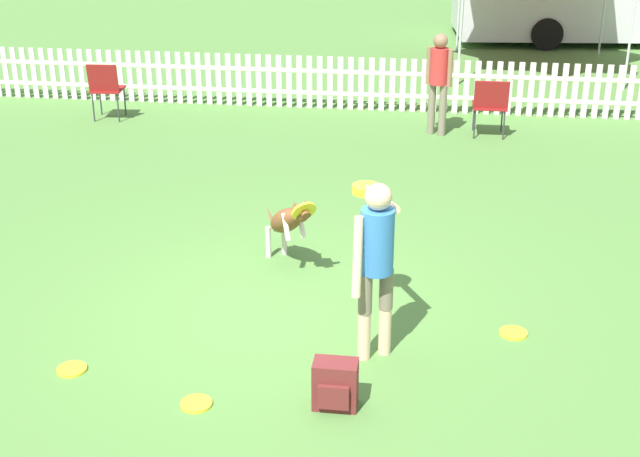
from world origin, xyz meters
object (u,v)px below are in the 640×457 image
object	(u,v)px
leaping_dog	(288,220)
folding_chair_center	(106,86)
handler_person	(375,249)
spectator_standing	(439,75)
frisbee_near_handler	(196,404)
frisbee_near_dog	(72,369)
folding_chair_blue_left	(490,102)
frisbee_midfield	(513,333)
backpack_on_grass	(335,385)

from	to	relation	value
leaping_dog	folding_chair_center	size ratio (longest dim) A/B	1.10
handler_person	leaping_dog	bearing A→B (deg)	90.38
handler_person	spectator_standing	bearing A→B (deg)	53.77
handler_person	leaping_dog	world-z (taller)	handler_person
frisbee_near_handler	spectator_standing	distance (m)	7.73
handler_person	frisbee_near_dog	bearing A→B (deg)	161.88
spectator_standing	folding_chair_blue_left	bearing A→B (deg)	-158.38
folding_chair_blue_left	frisbee_near_dog	bearing A→B (deg)	61.81
spectator_standing	frisbee_near_handler	bearing A→B (deg)	99.69
folding_chair_center	spectator_standing	world-z (taller)	spectator_standing
frisbee_near_handler	spectator_standing	world-z (taller)	spectator_standing
frisbee_midfield	folding_chair_center	bearing A→B (deg)	134.68
folding_chair_blue_left	spectator_standing	size ratio (longest dim) A/B	0.58
frisbee_near_handler	folding_chair_center	size ratio (longest dim) A/B	0.27
folding_chair_center	frisbee_near_handler	bearing A→B (deg)	110.50
frisbee_near_dog	folding_chair_blue_left	distance (m)	8.04
leaping_dog	frisbee_near_handler	xyz separation A→B (m)	(-0.31, -2.55, -0.53)
folding_chair_center	backpack_on_grass	bearing A→B (deg)	117.37
spectator_standing	leaping_dog	bearing A→B (deg)	96.54
backpack_on_grass	spectator_standing	bearing A→B (deg)	84.71
folding_chair_blue_left	handler_person	bearing A→B (deg)	78.69
backpack_on_grass	spectator_standing	world-z (taller)	spectator_standing
leaping_dog	frisbee_near_handler	bearing A→B (deg)	50.73
frisbee_near_handler	folding_chair_blue_left	world-z (taller)	folding_chair_blue_left
leaping_dog	folding_chair_center	world-z (taller)	folding_chair_center
frisbee_midfield	leaping_dog	bearing A→B (deg)	154.25
backpack_on_grass	folding_chair_blue_left	xyz separation A→B (m)	(1.46, 7.33, 0.34)
frisbee_near_dog	frisbee_near_handler	bearing A→B (deg)	-16.64
frisbee_near_handler	frisbee_midfield	world-z (taller)	same
frisbee_midfield	spectator_standing	bearing A→B (deg)	97.48
leaping_dog	folding_chair_blue_left	size ratio (longest dim) A/B	1.15
frisbee_near_handler	folding_chair_center	distance (m)	8.33
leaping_dog	backpack_on_grass	distance (m)	2.56
folding_chair_center	handler_person	bearing A→B (deg)	121.89
frisbee_near_dog	backpack_on_grass	size ratio (longest dim) A/B	0.63
handler_person	folding_chair_blue_left	world-z (taller)	handler_person
frisbee_near_handler	frisbee_near_dog	world-z (taller)	same
frisbee_near_dog	folding_chair_center	world-z (taller)	folding_chair_center
leaping_dog	folding_chair_blue_left	distance (m)	5.39
handler_person	frisbee_midfield	bearing A→B (deg)	-10.79
handler_person	folding_chair_center	bearing A→B (deg)	93.76
frisbee_near_handler	backpack_on_grass	bearing A→B (deg)	6.77
leaping_dog	folding_chair_blue_left	bearing A→B (deg)	-146.81
folding_chair_blue_left	frisbee_near_handler	bearing A→B (deg)	70.57
frisbee_near_dog	spectator_standing	xyz separation A→B (m)	(2.94, 7.12, 0.91)
folding_chair_blue_left	spectator_standing	bearing A→B (deg)	-1.90
frisbee_near_dog	frisbee_midfield	bearing A→B (deg)	16.65
frisbee_near_handler	folding_chair_center	bearing A→B (deg)	114.64
backpack_on_grass	folding_chair_center	world-z (taller)	folding_chair_center
frisbee_midfield	spectator_standing	size ratio (longest dim) A/B	0.16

